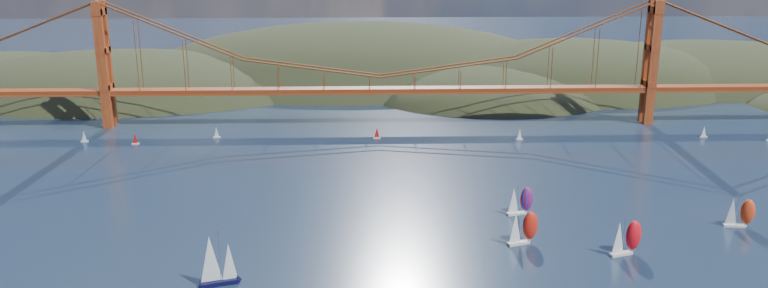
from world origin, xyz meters
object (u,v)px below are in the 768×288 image
racer_0 (523,227)px  sloop_navy (216,261)px  racer_1 (626,237)px  racer_rwb (520,200)px  racer_2 (739,212)px

racer_0 → sloop_navy: bearing=176.6°
racer_1 → racer_0: bearing=144.8°
racer_rwb → racer_2: bearing=-25.2°
sloop_navy → racer_2: (146.52, 32.65, -1.78)m
sloop_navy → racer_2: sloop_navy is taller
racer_2 → racer_rwb: size_ratio=1.00×
racer_0 → racer_1: bearing=-35.8°
racer_1 → racer_rwb: 37.60m
sloop_navy → racer_0: 83.36m
racer_2 → racer_rwb: racer_2 is taller
racer_0 → racer_rwb: racer_0 is taller
racer_0 → racer_1: (26.20, -7.89, 0.08)m
sloop_navy → racer_0: sloop_navy is taller
sloop_navy → racer_2: bearing=-5.1°
sloop_navy → racer_0: size_ratio=1.39×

